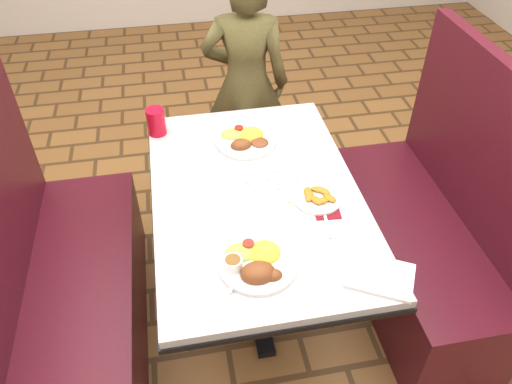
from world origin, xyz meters
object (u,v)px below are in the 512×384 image
Objects in this scene: dining_table at (256,210)px; booth_bench_left at (71,290)px; far_dinner_plate at (246,137)px; booth_bench_right at (424,239)px; diner_person at (246,84)px; red_tumbler at (156,122)px; plantain_plate at (317,197)px; near_dinner_plate at (256,260)px.

booth_bench_left is (-0.80, 0.00, -0.32)m from dining_table.
booth_bench_right is at bearing -23.40° from far_dinner_plate.
diner_person is 10.75× the size of red_tumbler.
far_dinner_plate is 2.17× the size of red_tumbler.
booth_bench_right is at bearing 8.49° from plantain_plate.
plantain_plate is (0.29, 0.28, -0.02)m from near_dinner_plate.
booth_bench_left is 9.79× the size of red_tumbler.
diner_person reaches higher than red_tumbler.
red_tumbler reaches higher than far_dinner_plate.
dining_table is at bearing 0.00° from booth_bench_left.
booth_bench_left is at bearing 58.75° from diner_person.
diner_person is at bearing 47.13° from booth_bench_left.
booth_bench_right is 0.96m from far_dinner_plate.
dining_table is at bearing 79.60° from near_dinner_plate.
near_dinner_plate is 2.19× the size of red_tumbler.
near_dinner_plate is (-0.20, -1.37, 0.12)m from diner_person.
plantain_plate is at bearing -44.05° from red_tumbler.
dining_table is 1.01× the size of booth_bench_left.
plantain_plate reaches higher than dining_table.
dining_table is 0.39m from near_dinner_plate.
booth_bench_left is 1.11m from plantain_plate.
dining_table is at bearing 158.83° from plantain_plate.
diner_person is 4.95× the size of far_dinner_plate.
near_dinner_plate is 0.71m from far_dinner_plate.
plantain_plate is (0.22, -0.09, 0.11)m from dining_table.
booth_bench_right reaches higher than plantain_plate.
near_dinner_plate is (-0.87, -0.37, 0.45)m from booth_bench_right.
booth_bench_right reaches higher than red_tumbler.
diner_person is (0.93, 1.00, 0.33)m from booth_bench_left.
red_tumbler is at bearing 135.95° from plantain_plate.
plantain_plate is at bearing 106.42° from diner_person.
near_dinner_plate is at bearing -100.40° from dining_table.
far_dinner_plate is at bearing 115.77° from plantain_plate.
booth_bench_right is 0.91× the size of diner_person.
booth_bench_right is at bearing -22.38° from red_tumbler.
plantain_plate is at bearing -64.23° from far_dinner_plate.
far_dinner_plate is 1.43× the size of plantain_plate.
booth_bench_left reaches higher than far_dinner_plate.
diner_person reaches higher than far_dinner_plate.
red_tumbler is (-1.16, 0.48, 0.48)m from booth_bench_right.
far_dinner_plate is at bearing 83.15° from near_dinner_plate.
diner_person is (-0.67, 1.00, 0.33)m from booth_bench_right.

